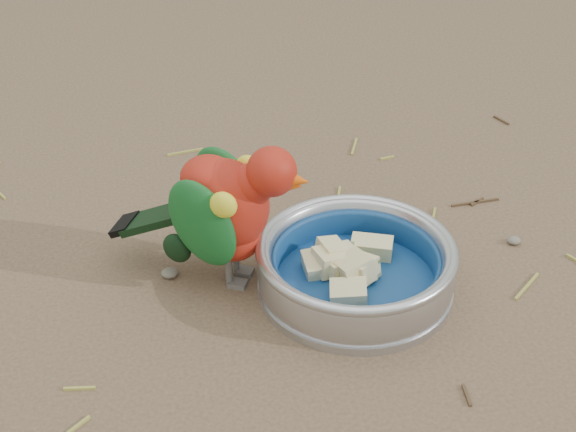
{
  "coord_description": "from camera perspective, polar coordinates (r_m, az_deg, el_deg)",
  "views": [
    {
      "loc": [
        -0.21,
        -0.67,
        0.62
      ],
      "look_at": [
        -0.05,
        0.13,
        0.08
      ],
      "focal_mm": 55.0,
      "sensor_mm": 36.0,
      "label": 1
    }
  ],
  "objects": [
    {
      "name": "bowl_wall",
      "position": [
        0.98,
        4.42,
        -3.09
      ],
      "size": [
        0.22,
        0.22,
        0.04
      ],
      "primitive_type": null,
      "color": "#B2B2BA",
      "rests_on": "food_bowl"
    },
    {
      "name": "food_bowl",
      "position": [
        0.99,
        4.35,
        -4.48
      ],
      "size": [
        0.22,
        0.22,
        0.02
      ],
      "primitive_type": "cylinder",
      "color": "#B2B2BA",
      "rests_on": "ground"
    },
    {
      "name": "fruit_wedges",
      "position": [
        0.98,
        4.41,
        -3.42
      ],
      "size": [
        0.13,
        0.13,
        0.03
      ],
      "primitive_type": null,
      "color": "beige",
      "rests_on": "food_bowl"
    },
    {
      "name": "lory_parrot",
      "position": [
        0.97,
        -3.97,
        0.01
      ],
      "size": [
        0.23,
        0.19,
        0.17
      ],
      "primitive_type": null,
      "rotation": [
        0.0,
        0.0,
        -2.06
      ],
      "color": "#A81E12",
      "rests_on": "ground"
    },
    {
      "name": "ground",
      "position": [
        0.93,
        4.55,
        -8.19
      ],
      "size": [
        60.0,
        60.0,
        0.0
      ],
      "primitive_type": "plane",
      "color": "brown"
    },
    {
      "name": "ground_debris",
      "position": [
        0.99,
        2.37,
        -5.07
      ],
      "size": [
        0.9,
        0.8,
        0.01
      ],
      "primitive_type": null,
      "color": "#9C9441",
      "rests_on": "ground"
    }
  ]
}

